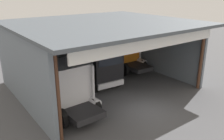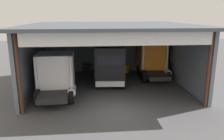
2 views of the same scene
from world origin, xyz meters
TOP-DOWN VIEW (x-y plane):
  - ground_plane at (0.00, 0.00)m, footprint 80.00×80.00m
  - workshop_shed at (0.00, 5.94)m, footprint 12.83×11.71m
  - truck_white_yard_outside at (-4.10, 2.75)m, footprint 2.78×4.39m
  - truck_black_center_right_bay at (-0.08, 4.94)m, footprint 2.64×4.58m
  - truck_orange_center_left_bay at (4.19, 7.32)m, footprint 2.64×4.87m
  - oil_drum at (2.07, 9.58)m, footprint 0.58×0.58m
  - tool_cart at (-2.06, 9.32)m, footprint 0.90×0.60m

SIDE VIEW (x-z plane):
  - ground_plane at x=0.00m, z-range 0.00..0.00m
  - oil_drum at x=2.07m, z-range 0.00..0.86m
  - tool_cart at x=-2.06m, z-range 0.00..1.00m
  - truck_orange_center_left_bay at x=4.19m, z-range 0.00..3.47m
  - truck_white_yard_outside at x=-4.10m, z-range 0.13..3.37m
  - truck_black_center_right_bay at x=-0.08m, z-range 0.06..3.49m
  - workshop_shed at x=0.00m, z-range 1.02..6.21m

